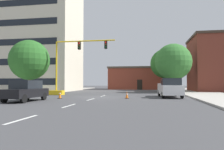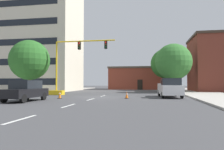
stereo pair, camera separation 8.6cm
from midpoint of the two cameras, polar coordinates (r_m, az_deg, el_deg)
ground_plane at (r=23.19m, az=-3.55°, el=-5.82°), size 160.00×160.00×0.00m
sidewalk_left at (r=35.37m, az=-20.51°, el=-4.26°), size 6.00×56.00×0.14m
sidewalk_right at (r=31.37m, az=23.03°, el=-4.53°), size 6.00×56.00×0.14m
lane_stripe_seg_0 at (r=10.17m, az=-22.46°, el=-10.63°), size 0.16×2.40×0.01m
lane_stripe_seg_1 at (r=15.08m, az=-11.12°, el=-7.86°), size 0.16×2.40×0.01m
lane_stripe_seg_2 at (r=20.29m, az=-5.52°, el=-6.36°), size 0.16×2.40×0.01m
lane_stripe_seg_3 at (r=25.62m, az=-2.25°, el=-5.45°), size 0.16×2.40×0.01m
building_tall_left at (r=45.45m, az=-18.86°, el=9.31°), size 15.96×10.62×20.71m
building_brick_center at (r=51.20m, az=7.55°, el=-0.83°), size 14.29×7.97×5.09m
traffic_signal_gantry at (r=28.25m, az=-12.27°, el=-0.61°), size 8.45×1.20×6.83m
tree_right_far at (r=43.87m, az=13.84°, el=2.89°), size 5.73×5.73×8.11m
tree_right_mid at (r=34.71m, az=15.81°, el=3.32°), size 5.55×5.55×7.50m
tree_left_near at (r=30.50m, az=-20.62°, el=3.66°), size 5.20×5.20×7.09m
pickup_truck_white at (r=23.79m, az=14.89°, el=-3.31°), size 2.30×5.50×1.99m
sedan_black_near_left at (r=19.58m, az=-21.50°, el=-3.80°), size 1.97×4.55×1.74m
traffic_cone_roadside_a at (r=21.38m, az=3.98°, el=-5.24°), size 0.36×0.36×0.69m
traffic_cone_roadside_b at (r=21.98m, az=-13.36°, el=-5.01°), size 0.36×0.36×0.76m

